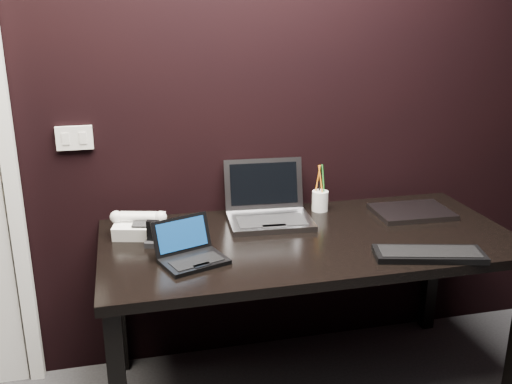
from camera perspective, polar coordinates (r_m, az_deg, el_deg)
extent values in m
plane|color=black|center=(2.53, -3.77, 10.17)|extent=(4.00, 0.00, 4.00)
cube|color=white|center=(2.56, -23.43, 2.52)|extent=(0.06, 0.05, 2.11)
cube|color=silver|center=(2.52, -17.70, 5.17)|extent=(0.15, 0.02, 0.10)
cube|color=silver|center=(2.52, -18.51, 5.06)|extent=(0.03, 0.01, 0.05)
cube|color=silver|center=(2.51, -16.92, 5.19)|extent=(0.03, 0.01, 0.05)
cube|color=black|center=(2.38, 5.35, -4.90)|extent=(1.70, 0.80, 0.04)
cube|color=black|center=(2.75, -13.68, -10.65)|extent=(0.06, 0.06, 0.70)
cube|color=black|center=(3.14, 17.13, -7.18)|extent=(0.06, 0.06, 0.70)
cube|color=black|center=(2.13, -6.18, -6.93)|extent=(0.27, 0.23, 0.02)
cube|color=black|center=(2.11, -5.95, -6.89)|extent=(0.21, 0.15, 0.00)
cube|color=black|center=(2.08, -5.42, -7.30)|extent=(0.07, 0.05, 0.00)
cube|color=black|center=(2.19, -7.45, -4.23)|extent=(0.23, 0.12, 0.13)
cube|color=navy|center=(2.18, -7.40, -4.24)|extent=(0.20, 0.10, 0.11)
cube|color=gray|center=(2.49, 1.42, -2.93)|extent=(0.38, 0.28, 0.02)
cube|color=black|center=(2.46, 1.56, -2.88)|extent=(0.30, 0.16, 0.00)
cube|color=#A1A1A7|center=(2.40, 1.88, -3.44)|extent=(0.10, 0.05, 0.00)
cube|color=gray|center=(2.60, 0.77, 0.85)|extent=(0.36, 0.09, 0.22)
cube|color=black|center=(2.60, 0.80, 0.84)|extent=(0.31, 0.07, 0.18)
cube|color=black|center=(2.27, 16.92, -5.98)|extent=(0.43, 0.24, 0.02)
cube|color=black|center=(2.26, 16.95, -5.68)|extent=(0.39, 0.20, 0.00)
cube|color=gray|center=(2.70, 15.30, -1.92)|extent=(0.35, 0.26, 0.02)
cube|color=white|center=(2.42, -11.56, -3.47)|extent=(0.23, 0.22, 0.08)
cylinder|color=white|center=(2.39, -11.68, -2.49)|extent=(0.19, 0.08, 0.04)
sphere|color=silver|center=(2.42, -13.79, -2.45)|extent=(0.07, 0.07, 0.05)
sphere|color=silver|center=(2.38, -9.54, -2.52)|extent=(0.07, 0.07, 0.05)
cube|color=black|center=(2.36, -11.34, -3.13)|extent=(0.09, 0.07, 0.01)
cube|color=black|center=(2.30, -10.23, -4.04)|extent=(0.05, 0.04, 0.10)
cube|color=black|center=(2.30, -10.27, -5.14)|extent=(0.07, 0.06, 0.02)
cylinder|color=white|center=(2.66, 6.42, -0.89)|extent=(0.09, 0.09, 0.09)
cylinder|color=orange|center=(2.63, 6.20, 1.26)|extent=(0.02, 0.03, 0.14)
cylinder|color=#23822A|center=(2.63, 6.73, 1.23)|extent=(0.02, 0.02, 0.14)
cylinder|color=black|center=(2.64, 6.45, 1.32)|extent=(0.01, 0.01, 0.14)
cylinder|color=orange|center=(2.62, 6.49, 1.17)|extent=(0.02, 0.03, 0.14)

